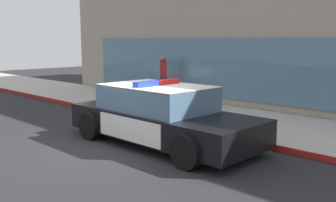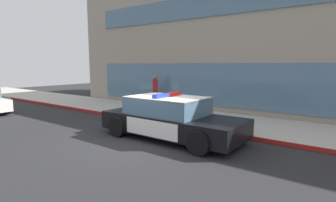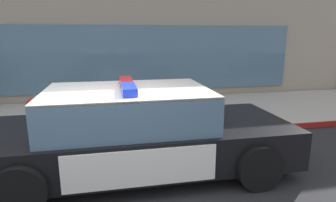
% 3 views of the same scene
% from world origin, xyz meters
% --- Properties ---
extents(ground, '(48.00, 48.00, 0.00)m').
position_xyz_m(ground, '(0.00, 0.00, 0.00)').
color(ground, '#262628').
extents(sidewalk, '(48.00, 3.51, 0.15)m').
position_xyz_m(sidewalk, '(0.00, 3.72, 0.07)').
color(sidewalk, '#B2ADA3').
rests_on(sidewalk, ground).
extents(curb_red_paint, '(28.80, 0.04, 0.14)m').
position_xyz_m(curb_red_paint, '(0.00, 1.95, 0.08)').
color(curb_red_paint, maroon).
rests_on(curb_red_paint, ground).
extents(police_cruiser, '(4.83, 2.14, 1.49)m').
position_xyz_m(police_cruiser, '(0.62, 0.64, 0.68)').
color(police_cruiser, black).
rests_on(police_cruiser, ground).
extents(fire_hydrant, '(0.34, 0.39, 0.73)m').
position_xyz_m(fire_hydrant, '(-1.42, 2.66, 0.50)').
color(fire_hydrant, red).
rests_on(fire_hydrant, sidewalk).
extents(pedestrian_on_sidewalk, '(0.47, 0.47, 1.71)m').
position_xyz_m(pedestrian_on_sidewalk, '(-3.54, 4.88, 1.01)').
color(pedestrian_on_sidewalk, '#23232D').
rests_on(pedestrian_on_sidewalk, sidewalk).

